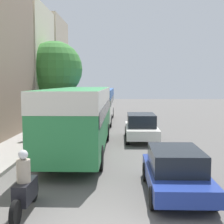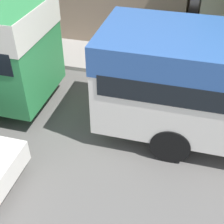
% 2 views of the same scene
% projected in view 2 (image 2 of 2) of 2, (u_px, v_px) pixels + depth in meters
% --- Properties ---
extents(pedestrian_near_curb, '(0.34, 0.34, 1.85)m').
position_uv_depth(pedestrian_near_curb, '(21.00, 25.00, 12.03)').
color(pedestrian_near_curb, '#232838').
rests_on(pedestrian_near_curb, sidewalk).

